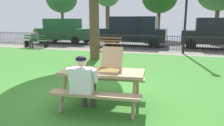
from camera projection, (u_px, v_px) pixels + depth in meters
ground at (108, 74)px, 7.29m from camera, size 28.00×12.34×0.02m
cobblestone_walkway at (137, 52)px, 12.40m from camera, size 28.00×1.40×0.01m
street_asphalt at (148, 44)px, 16.62m from camera, size 28.00×7.64×0.01m
picnic_table_foreground at (102, 78)px, 4.55m from camera, size 1.94×1.66×0.79m
pizza_box_open at (110, 67)px, 4.49m from camera, size 0.49×0.59×0.50m
pizza_slice_on_table at (92, 69)px, 4.65m from camera, size 0.24×0.26×0.02m
adult_at_table at (83, 82)px, 4.11m from camera, size 0.63×0.62×1.19m
iron_fence_streetside at (139, 42)px, 12.95m from camera, size 22.05×0.03×0.97m
park_bench_left at (36, 41)px, 14.22m from camera, size 1.61×0.51×0.85m
park_bench_center at (110, 44)px, 12.67m from camera, size 1.62×0.52×0.85m
person_on_park_bench at (34, 38)px, 14.22m from camera, size 0.63×0.61×1.19m
lamp_post_walkway at (187, 1)px, 11.07m from camera, size 0.28×0.28×4.72m
parked_car_far_left at (64, 31)px, 16.68m from camera, size 4.47×2.06×1.94m
parked_car_left at (134, 30)px, 14.99m from camera, size 4.64×2.04×2.08m
parked_car_center at (213, 33)px, 13.48m from camera, size 3.95×1.94×1.98m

